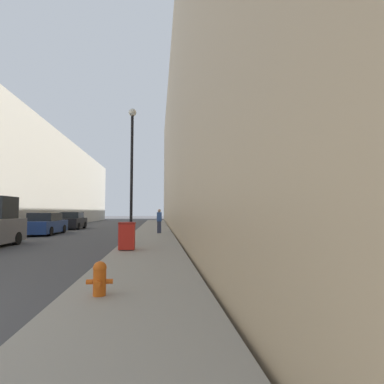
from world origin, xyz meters
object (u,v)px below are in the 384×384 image
(trash_bin, at_px, (127,236))
(pedestrian_on_sidewalk, at_px, (159,221))
(fire_hydrant, at_px, (100,278))
(parked_sedan_near, at_px, (45,224))
(parked_sedan_far, at_px, (72,221))
(lamppost, at_px, (132,164))

(trash_bin, relative_size, pedestrian_on_sidewalk, 0.66)
(fire_hydrant, xyz_separation_m, parked_sedan_near, (-7.13, 17.22, 0.25))
(parked_sedan_far, bearing_deg, parked_sedan_near, -90.58)
(trash_bin, height_order, lamppost, lamppost)
(parked_sedan_near, distance_m, parked_sedan_far, 6.76)
(trash_bin, height_order, parked_sedan_far, parked_sedan_far)
(parked_sedan_near, xyz_separation_m, pedestrian_on_sidewalk, (8.27, -1.66, 0.27))
(parked_sedan_near, height_order, parked_sedan_far, parked_sedan_far)
(fire_hydrant, height_order, lamppost, lamppost)
(parked_sedan_far, distance_m, pedestrian_on_sidewalk, 11.76)
(parked_sedan_far, bearing_deg, fire_hydrant, -73.60)
(pedestrian_on_sidewalk, bearing_deg, lamppost, -103.06)
(fire_hydrant, height_order, parked_sedan_near, parked_sedan_near)
(fire_hydrant, height_order, trash_bin, trash_bin)
(trash_bin, distance_m, parked_sedan_near, 12.78)
(parked_sedan_near, xyz_separation_m, parked_sedan_far, (0.07, 6.76, 0.01))
(fire_hydrant, relative_size, parked_sedan_far, 0.15)
(lamppost, distance_m, parked_sedan_far, 16.38)
(lamppost, xyz_separation_m, parked_sedan_far, (-6.78, 14.54, -3.31))
(fire_hydrant, bearing_deg, parked_sedan_near, 112.49)
(trash_bin, xyz_separation_m, parked_sedan_far, (-6.89, 17.49, 0.02))
(lamppost, bearing_deg, pedestrian_on_sidewalk, 76.94)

